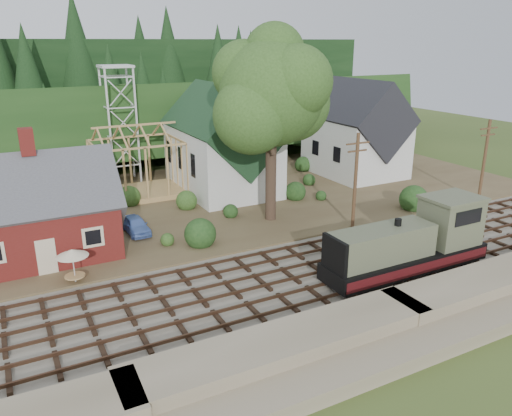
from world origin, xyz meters
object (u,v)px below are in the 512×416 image
locomotive (412,244)px  patio_set (72,254)px  car_blue (136,225)px  car_red (379,174)px

locomotive → patio_set: 21.70m
car_blue → car_red: size_ratio=0.84×
patio_set → locomotive: bearing=-23.1°
locomotive → car_blue: (-14.34, 15.05, -1.14)m
locomotive → patio_set: locomotive is taller
locomotive → car_red: bearing=54.2°
locomotive → patio_set: bearing=156.9°
car_red → patio_set: bearing=117.7°
patio_set → car_red: bearing=16.9°
car_blue → patio_set: bearing=-132.9°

